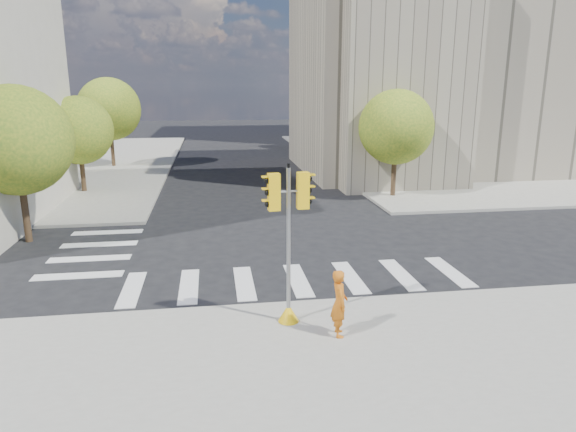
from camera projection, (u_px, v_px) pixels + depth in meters
The scene contains 14 objects.
ground at pixel (292, 260), 19.13m from camera, with size 160.00×160.00×0.00m, color black.
sidewalk_far_right at pixel (463, 156), 46.89m from camera, with size 28.00×40.00×0.15m, color gray.
civic_building at pixel (460, 72), 37.88m from camera, with size 26.00×16.00×19.39m.
office_tower at pixel (425, 7), 58.80m from camera, with size 20.00×18.00×30.00m, color #9EA0A3.
tree_lw_near at pixel (16, 141), 20.41m from camera, with size 4.40×4.40×6.41m.
tree_lw_mid at pixel (78, 130), 30.10m from camera, with size 4.00×4.00×5.77m.
tree_lw_far at pixel (109, 109), 39.49m from camera, with size 4.80×4.80×6.95m.
tree_re_near at pixel (396, 127), 28.78m from camera, with size 4.20×4.20×6.16m.
tree_re_mid at pixel (343, 111), 40.20m from camera, with size 4.60×4.60×6.66m.
tree_re_far at pixel (313, 110), 51.82m from camera, with size 4.00×4.00×5.88m.
lamp_near at pixel (382, 114), 32.55m from camera, with size 0.35×0.18×8.11m.
lamp_far at pixel (332, 105), 45.97m from camera, with size 0.35×0.18×8.11m.
traffic_signal at pixel (289, 258), 13.43m from camera, with size 1.08×0.56×4.30m.
photographer at pixel (339, 303), 12.91m from camera, with size 0.64×0.42×1.75m, color #C16012.
Camera 1 is at (-2.82, -17.90, 6.35)m, focal length 32.00 mm.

